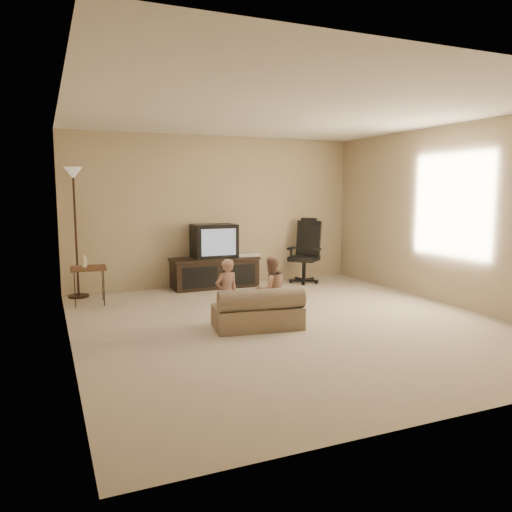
% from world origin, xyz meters
% --- Properties ---
extents(floor, '(5.50, 5.50, 0.00)m').
position_xyz_m(floor, '(0.00, 0.00, 0.00)').
color(floor, beige).
rests_on(floor, ground).
extents(room_shell, '(5.50, 5.50, 5.50)m').
position_xyz_m(room_shell, '(0.00, 0.00, 1.52)').
color(room_shell, white).
rests_on(room_shell, floor).
extents(tv_stand, '(1.47, 0.54, 1.05)m').
position_xyz_m(tv_stand, '(-0.12, 2.49, 0.44)').
color(tv_stand, black).
rests_on(tv_stand, floor).
extents(office_chair, '(0.73, 0.73, 1.12)m').
position_xyz_m(office_chair, '(1.49, 2.30, 0.40)').
color(office_chair, black).
rests_on(office_chair, floor).
extents(side_table, '(0.50, 0.50, 0.72)m').
position_xyz_m(side_table, '(-2.15, 2.00, 0.51)').
color(side_table, brown).
rests_on(side_table, floor).
extents(floor_lamp, '(0.30, 0.30, 1.94)m').
position_xyz_m(floor_lamp, '(-2.26, 2.55, 1.41)').
color(floor_lamp, '#301E15').
rests_on(floor_lamp, floor).
extents(child_sofa, '(1.07, 0.70, 0.49)m').
position_xyz_m(child_sofa, '(-0.45, -0.10, 0.20)').
color(child_sofa, gray).
rests_on(child_sofa, floor).
extents(toddler_left, '(0.33, 0.27, 0.81)m').
position_xyz_m(toddler_left, '(-0.76, 0.12, 0.41)').
color(toddler_left, tan).
rests_on(toddler_left, floor).
extents(toddler_right, '(0.41, 0.24, 0.82)m').
position_xyz_m(toddler_right, '(-0.22, 0.06, 0.41)').
color(toddler_right, tan).
rests_on(toddler_right, floor).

